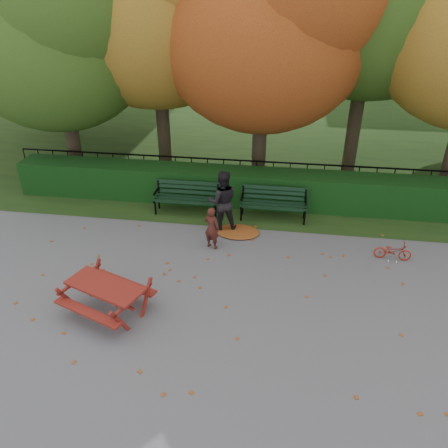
# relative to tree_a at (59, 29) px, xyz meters

# --- Properties ---
(ground) EXTENTS (90.00, 90.00, 0.00)m
(ground) POSITION_rel_tree_a_xyz_m (5.19, -5.58, -4.52)
(ground) COLOR slate
(ground) RESTS_ON ground
(grass_strip) EXTENTS (90.00, 90.00, 0.00)m
(grass_strip) POSITION_rel_tree_a_xyz_m (5.19, 8.42, -4.52)
(grass_strip) COLOR #1C3314
(grass_strip) RESTS_ON ground
(hedge) EXTENTS (13.00, 0.90, 1.00)m
(hedge) POSITION_rel_tree_a_xyz_m (5.19, -1.08, -4.02)
(hedge) COLOR black
(hedge) RESTS_ON ground
(iron_fence) EXTENTS (14.00, 0.04, 1.02)m
(iron_fence) POSITION_rel_tree_a_xyz_m (5.19, -0.28, -3.98)
(iron_fence) COLOR black
(iron_fence) RESTS_ON ground
(tree_a) EXTENTS (5.88, 5.60, 7.48)m
(tree_a) POSITION_rel_tree_a_xyz_m (0.00, 0.00, 0.00)
(tree_a) COLOR #2E2118
(tree_a) RESTS_ON ground
(tree_c) EXTENTS (6.30, 6.00, 8.00)m
(tree_c) POSITION_rel_tree_a_xyz_m (6.02, 0.38, 0.30)
(tree_c) COLOR #2E2118
(tree_c) RESTS_ON ground
(bench_left) EXTENTS (1.80, 0.57, 0.88)m
(bench_left) POSITION_rel_tree_a_xyz_m (3.89, -1.88, -4.00)
(bench_left) COLOR black
(bench_left) RESTS_ON ground
(bench_right) EXTENTS (1.80, 0.57, 0.88)m
(bench_right) POSITION_rel_tree_a_xyz_m (6.29, -1.88, -4.00)
(bench_right) COLOR black
(bench_right) RESTS_ON ground
(picnic_table) EXTENTS (1.89, 1.72, 0.75)m
(picnic_table) POSITION_rel_tree_a_xyz_m (3.22, -6.22, -4.00)
(picnic_table) COLOR maroon
(picnic_table) RESTS_ON ground
(leaf_pile) EXTENTS (1.21, 0.90, 0.08)m
(leaf_pile) POSITION_rel_tree_a_xyz_m (5.43, -2.83, -4.48)
(leaf_pile) COLOR brown
(leaf_pile) RESTS_ON ground
(leaf_scatter) EXTENTS (9.00, 5.70, 0.01)m
(leaf_scatter) POSITION_rel_tree_a_xyz_m (5.19, -5.28, -4.51)
(leaf_scatter) COLOR brown
(leaf_scatter) RESTS_ON ground
(child) EXTENTS (0.47, 0.40, 1.10)m
(child) POSITION_rel_tree_a_xyz_m (4.88, -3.59, -3.97)
(child) COLOR #461C16
(child) RESTS_ON ground
(adult) EXTENTS (0.90, 0.76, 1.65)m
(adult) POSITION_rel_tree_a_xyz_m (5.00, -2.68, -3.70)
(adult) COLOR black
(adult) RESTS_ON ground
(bicycle) EXTENTS (0.87, 0.36, 0.45)m
(bicycle) POSITION_rel_tree_a_xyz_m (9.17, -3.49, -4.30)
(bicycle) COLOR #AA210F
(bicycle) RESTS_ON ground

